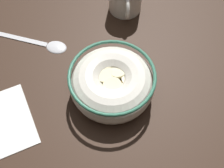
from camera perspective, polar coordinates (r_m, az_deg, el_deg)
ground_plane at (r=58.50cm, az=-0.00°, el=-1.97°), size 115.89×115.89×2.00cm
cereal_bowl at (r=54.77cm, az=-0.01°, el=0.14°), size 15.35×15.35×6.10cm
spoon at (r=64.74cm, az=-12.00°, el=7.23°), size 7.05×15.16×0.80cm
folded_napkin at (r=57.92cm, az=-18.45°, el=-6.29°), size 14.55×11.63×0.30cm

